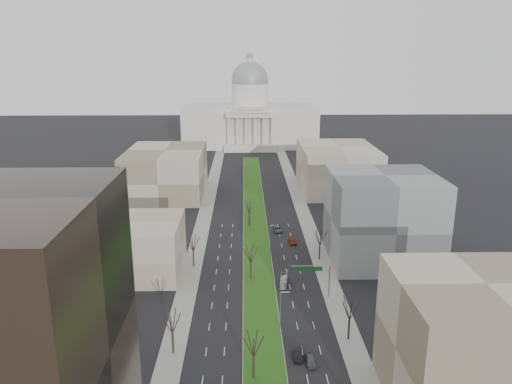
{
  "coord_description": "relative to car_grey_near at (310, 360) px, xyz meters",
  "views": [
    {
      "loc": [
        -3.32,
        -35.63,
        55.66
      ],
      "look_at": [
        0.04,
        111.04,
        14.2
      ],
      "focal_mm": 35.0,
      "sensor_mm": 36.0,
      "label": 1
    }
  ],
  "objects": [
    {
      "name": "car_grey_near",
      "position": [
        0.0,
        0.0,
        0.0
      ],
      "size": [
        1.89,
        4.45,
        1.5
      ],
      "primitive_type": "imported",
      "rotation": [
        0.0,
        0.0,
        0.03
      ],
      "color": "#494D50",
      "rests_on": "ground"
    },
    {
      "name": "tree_median_b",
      "position": [
        -10.6,
        35.69,
        6.25
      ],
      "size": [
        5.4,
        5.4,
        9.72
      ],
      "color": "black",
      "rests_on": "ground"
    },
    {
      "name": "building_beige_left",
      "position": [
        -41.6,
        40.69,
        6.25
      ],
      "size": [
        26.0,
        22.0,
        14.0
      ],
      "primitive_type": "cube",
      "color": "tan",
      "rests_on": "ground"
    },
    {
      "name": "tree_right_far",
      "position": [
        8.6,
        47.69,
        5.78
      ],
      "size": [
        5.04,
        5.04,
        9.07
      ],
      "color": "black",
      "rests_on": "ground"
    },
    {
      "name": "tree_left_far",
      "position": [
        -25.8,
        43.69,
        6.09
      ],
      "size": [
        5.28,
        5.28,
        9.5
      ],
      "color": "black",
      "rests_on": "ground"
    },
    {
      "name": "box_van",
      "position": [
        -2.46,
        32.63,
        0.2
      ],
      "size": [
        2.47,
        6.99,
        1.9
      ],
      "primitive_type": "imported",
      "rotation": [
        0.0,
        0.0,
        -0.13
      ],
      "color": "silver",
      "rests_on": "ground"
    },
    {
      "name": "sidewalk_right",
      "position": [
        8.9,
        50.69,
        -0.68
      ],
      "size": [
        5.0,
        330.0,
        0.15
      ],
      "primitive_type": "cube",
      "color": "gray",
      "rests_on": "ground"
    },
    {
      "name": "streetlamp_median_b",
      "position": [
        -4.84,
        10.69,
        4.06
      ],
      "size": [
        1.9,
        0.2,
        9.16
      ],
      "color": "gray",
      "rests_on": "ground"
    },
    {
      "name": "building_tan_right",
      "position": [
        24.4,
        -12.31,
        10.25
      ],
      "size": [
        26.0,
        24.0,
        22.0
      ],
      "primitive_type": "cube",
      "color": "gray",
      "rests_on": "ground"
    },
    {
      "name": "tree_right_mid",
      "position": [
        8.6,
        7.69,
        6.4
      ],
      "size": [
        5.52,
        5.52,
        9.94
      ],
      "color": "black",
      "rests_on": "ground"
    },
    {
      "name": "tree_median_c",
      "position": [
        -10.6,
        75.69,
        6.25
      ],
      "size": [
        5.4,
        5.4,
        9.72
      ],
      "color": "black",
      "rests_on": "ground"
    },
    {
      "name": "car_black",
      "position": [
        -2.17,
        1.83,
        -0.01
      ],
      "size": [
        1.86,
        4.6,
        1.48
      ],
      "primitive_type": "imported",
      "rotation": [
        0.0,
        0.0,
        -0.06
      ],
      "color": "black",
      "rests_on": "ground"
    },
    {
      "name": "car_red",
      "position": [
        2.29,
        59.76,
        -0.03
      ],
      "size": [
        2.19,
        5.04,
        1.44
      ],
      "primitive_type": "imported",
      "rotation": [
        0.0,
        0.0,
        0.03
      ],
      "color": "#67270D",
      "rests_on": "ground"
    },
    {
      "name": "car_grey_far",
      "position": [
        -1.51,
        70.28,
        -0.01
      ],
      "size": [
        2.71,
        5.45,
        1.48
      ],
      "primitive_type": "imported",
      "rotation": [
        0.0,
        0.0,
        0.05
      ],
      "color": "#52555A",
      "rests_on": "ground"
    },
    {
      "name": "building_far_left",
      "position": [
        -43.6,
        115.69,
        8.25
      ],
      "size": [
        30.0,
        40.0,
        18.0
      ],
      "primitive_type": "cube",
      "color": "gray",
      "rests_on": "ground"
    },
    {
      "name": "mast_arm_signs",
      "position": [
        4.89,
        25.72,
        5.36
      ],
      "size": [
        9.12,
        0.24,
        8.09
      ],
      "color": "gray",
      "rests_on": "ground"
    },
    {
      "name": "capitol",
      "position": [
        -8.6,
        225.28,
        15.55
      ],
      "size": [
        80.0,
        46.0,
        55.0
      ],
      "color": "beige",
      "rests_on": "ground"
    },
    {
      "name": "median",
      "position": [
        -8.6,
        74.68,
        -0.65
      ],
      "size": [
        8.0,
        222.03,
        0.2
      ],
      "color": "#999993",
      "rests_on": "ground"
    },
    {
      "name": "tree_left_mid",
      "position": [
        -25.8,
        3.69,
        6.25
      ],
      "size": [
        5.4,
        5.4,
        9.72
      ],
      "color": "black",
      "rests_on": "ground"
    },
    {
      "name": "ground",
      "position": [
        -8.6,
        75.69,
        -0.75
      ],
      "size": [
        600.0,
        600.0,
        0.0
      ],
      "primitive_type": "plane",
      "color": "black",
      "rests_on": "ground"
    },
    {
      "name": "sidewalk_left",
      "position": [
        -26.1,
        50.69,
        -0.68
      ],
      "size": [
        5.0,
        330.0,
        0.15
      ],
      "primitive_type": "cube",
      "color": "gray",
      "rests_on": "ground"
    },
    {
      "name": "building_grey_right",
      "position": [
        25.4,
        47.69,
        11.25
      ],
      "size": [
        28.0,
        26.0,
        24.0
      ],
      "primitive_type": "cube",
      "color": "#5D5F62",
      "rests_on": "ground"
    },
    {
      "name": "tree_median_a",
      "position": [
        -10.6,
        -4.31,
        6.25
      ],
      "size": [
        5.4,
        5.4,
        9.72
      ],
      "color": "black",
      "rests_on": "ground"
    },
    {
      "name": "building_far_right",
      "position": [
        26.4,
        120.69,
        8.25
      ],
      "size": [
        30.0,
        40.0,
        18.0
      ],
      "primitive_type": "cube",
      "color": "tan",
      "rests_on": "ground"
    },
    {
      "name": "streetlamp_median_c",
      "position": [
        -4.84,
        50.69,
        4.06
      ],
      "size": [
        1.9,
        0.2,
        9.16
      ],
      "color": "gray",
      "rests_on": "ground"
    }
  ]
}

